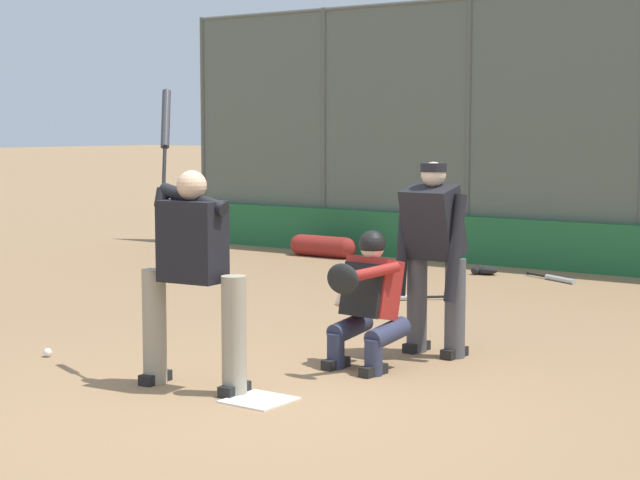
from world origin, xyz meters
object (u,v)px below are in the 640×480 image
umpire_home (433,252)px  equipment_bag_dugout_side (323,246)px  batter_at_plate (192,270)px  fielding_glove_on_dirt (484,270)px  spare_bat_by_padding (556,279)px  catcher_behind_plate (366,298)px  baseball_loose (48,353)px  spare_bat_near_backstop (410,297)px

umpire_home → equipment_bag_dugout_side: (4.78, -5.10, -0.72)m
batter_at_plate → umpire_home: batter_at_plate is taller
batter_at_plate → fielding_glove_on_dirt: bearing=-87.0°
spare_bat_by_padding → umpire_home: bearing=-52.1°
catcher_behind_plate → umpire_home: 0.84m
spare_bat_by_padding → batter_at_plate: bearing=-62.6°
batter_at_plate → baseball_loose: 1.94m
baseball_loose → equipment_bag_dugout_side: size_ratio=0.06×
spare_bat_near_backstop → batter_at_plate: bearing=56.6°
spare_bat_by_padding → fielding_glove_on_dirt: (1.02, -0.02, 0.03)m
umpire_home → equipment_bag_dugout_side: 7.03m
batter_at_plate → spare_bat_near_backstop: bearing=-86.0°
spare_bat_near_backstop → baseball_loose: (0.97, 4.34, 0.00)m
fielding_glove_on_dirt → catcher_behind_plate: bearing=107.6°
batter_at_plate → baseball_loose: size_ratio=30.10×
catcher_behind_plate → umpire_home: umpire_home is taller
umpire_home → equipment_bag_dugout_side: bearing=-43.1°
catcher_behind_plate → fielding_glove_on_dirt: (1.75, -5.53, -0.51)m
spare_bat_near_backstop → baseball_loose: baseball_loose is taller
equipment_bag_dugout_side → catcher_behind_plate: bearing=128.1°
spare_bat_by_padding → baseball_loose: baseball_loose is taller
catcher_behind_plate → baseball_loose: bearing=30.7°
umpire_home → batter_at_plate: bearing=70.8°
umpire_home → spare_bat_by_padding: 4.91m
fielding_glove_on_dirt → umpire_home: bearing=112.1°
baseball_loose → fielding_glove_on_dirt: bearing=-95.7°
spare_bat_near_backstop → spare_bat_by_padding: (-0.73, -2.36, 0.00)m
batter_at_plate → catcher_behind_plate: size_ratio=2.01×
umpire_home → spare_bat_near_backstop: umpire_home is taller
spare_bat_near_backstop → spare_bat_by_padding: same height
umpire_home → fielding_glove_on_dirt: 5.21m
equipment_bag_dugout_side → batter_at_plate: bearing=118.7°
catcher_behind_plate → equipment_bag_dugout_side: catcher_behind_plate is taller
umpire_home → spare_bat_by_padding: size_ratio=1.96×
equipment_bag_dugout_side → umpire_home: bearing=133.1°
catcher_behind_plate → fielding_glove_on_dirt: catcher_behind_plate is taller
batter_at_plate → equipment_bag_dugout_side: size_ratio=1.94×
batter_at_plate → equipment_bag_dugout_side: (3.92, -7.15, -0.73)m
catcher_behind_plate → spare_bat_by_padding: 5.58m
umpire_home → spare_bat_near_backstop: size_ratio=2.46×
batter_at_plate → spare_bat_by_padding: size_ratio=2.66×
equipment_bag_dugout_side → baseball_loose: bearing=107.1°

